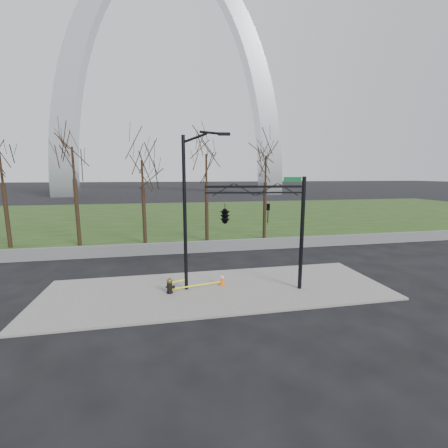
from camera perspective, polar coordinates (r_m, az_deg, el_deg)
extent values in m
plane|color=black|center=(16.07, -1.15, -12.75)|extent=(500.00, 500.00, 0.00)
cube|color=slate|center=(16.05, -1.15, -12.58)|extent=(18.00, 6.00, 0.10)
cube|color=#1E3714|center=(45.13, -7.82, 1.72)|extent=(120.00, 40.00, 0.06)
cube|color=#59595B|center=(23.48, -4.57, -4.40)|extent=(60.00, 0.30, 0.90)
cylinder|color=black|center=(15.75, -10.44, -12.88)|extent=(0.33, 0.33, 0.06)
cylinder|color=black|center=(15.65, -10.47, -11.99)|extent=(0.25, 0.25, 0.58)
cylinder|color=black|center=(15.56, -9.76, -11.90)|extent=(0.24, 0.22, 0.16)
cylinder|color=black|center=(15.69, -10.99, -11.87)|extent=(0.13, 0.13, 0.10)
cylinder|color=brown|center=(15.54, -10.51, -10.92)|extent=(0.29, 0.29, 0.06)
ellipsoid|color=brown|center=(15.52, -10.52, -10.71)|extent=(0.27, 0.27, 0.20)
cylinder|color=brown|center=(15.48, -10.53, -10.31)|extent=(0.06, 0.06, 0.08)
cube|color=#F7600D|center=(16.54, -0.35, -11.64)|extent=(0.35, 0.35, 0.04)
cone|color=#F7600D|center=(16.42, -0.36, -10.57)|extent=(0.26, 0.26, 0.62)
cylinder|color=white|center=(16.38, -0.36, -10.20)|extent=(0.20, 0.20, 0.09)
cylinder|color=black|center=(15.12, -7.58, 1.50)|extent=(0.18, 0.18, 8.00)
cylinder|color=black|center=(15.04, -5.74, 16.20)|extent=(1.27, 0.30, 0.56)
cylinder|color=black|center=(15.06, -2.37, 17.19)|extent=(1.21, 0.29, 0.22)
cube|color=black|center=(15.07, 0.02, 17.00)|extent=(0.63, 0.31, 0.14)
cylinder|color=black|center=(15.80, 14.81, -2.07)|extent=(0.20, 0.20, 6.00)
cube|color=black|center=(14.88, 5.99, 7.21)|extent=(4.97, 0.76, 0.12)
cube|color=black|center=(14.90, 5.97, 6.05)|extent=(4.97, 0.72, 0.08)
cube|color=#0C5926|center=(15.31, 13.12, 8.39)|extent=(0.90, 0.15, 0.25)
imported|color=black|center=(15.13, 8.52, 2.06)|extent=(0.19, 0.22, 1.00)
imported|color=black|center=(14.82, 0.17, 2.01)|extent=(0.84, 2.53, 1.00)
cube|color=#FFF50D|center=(15.74, -8.88, -10.86)|extent=(0.88, 0.37, 0.08)
cube|color=#FFF50D|center=(16.02, -5.27, -11.72)|extent=(2.85, 0.58, 0.08)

